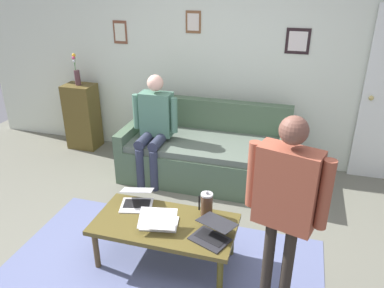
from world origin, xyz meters
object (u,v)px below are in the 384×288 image
couch (206,153)px  side_shelf (82,116)px  person_seated (154,123)px  flower_vase (77,74)px  french_press (207,204)px  coffee_table (165,226)px  laptop_right (137,200)px  laptop_left (159,222)px  laptop_center (212,233)px  person_standing (286,197)px

couch → side_shelf: side_shelf is taller
person_seated → couch: bearing=-158.3°
flower_vase → french_press: bearing=142.5°
coffee_table → flower_vase: bearing=-44.8°
coffee_table → laptop_right: bearing=-29.3°
side_shelf → person_seated: 1.48m
couch → side_shelf: size_ratio=2.13×
side_shelf → couch: bearing=169.7°
laptop_left → laptop_center: 0.46m
french_press → coffee_table: bearing=33.1°
laptop_center → flower_vase: size_ratio=0.92×
person_seated → laptop_left: bearing=112.4°
coffee_table → laptop_center: (-0.43, 0.08, 0.09)m
laptop_right → flower_vase: bearing=-47.3°
couch → person_seated: 0.75m
couch → side_shelf: bearing=-10.3°
laptop_left → side_shelf: 2.77m
couch → coffee_table: (-0.05, 1.59, 0.06)m
person_standing → laptop_left: bearing=-12.6°
couch → laptop_center: size_ratio=5.04×
coffee_table → side_shelf: bearing=-44.9°
laptop_left → flower_vase: bearing=-46.1°
side_shelf → person_standing: bearing=142.7°
flower_vase → side_shelf: bearing=175.5°
laptop_center → flower_vase: (2.39, -2.02, 0.62)m
laptop_left → laptop_center: bearing=177.0°
laptop_left → laptop_right: 0.39m
laptop_center → person_seated: size_ratio=0.31×
coffee_table → flower_vase: (1.95, -1.94, 0.71)m
laptop_right → side_shelf: size_ratio=0.40×
laptop_center → french_press: 0.32m
laptop_center → laptop_right: size_ratio=1.06×
side_shelf → person_standing: size_ratio=0.59×
laptop_right → person_seated: (0.28, -1.18, 0.27)m
couch → laptop_left: (-0.02, 1.65, 0.15)m
french_press → person_seated: size_ratio=0.19×
laptop_left → flower_vase: 2.84m
laptop_left → person_seated: size_ratio=0.28×
laptop_center → laptop_right: (0.77, -0.27, 0.00)m
couch → person_standing: size_ratio=1.26×
side_shelf → laptop_left: bearing=133.8°
coffee_table → french_press: french_press is taller
coffee_table → side_shelf: size_ratio=1.31×
couch → person_seated: person_seated is taller
laptop_right → french_press: bearing=-178.5°
couch → laptop_center: 1.75m
laptop_center → flower_vase: bearing=-40.3°
laptop_center → side_shelf: bearing=-40.3°
laptop_left → laptop_right: size_ratio=0.96×
couch → laptop_left: 1.66m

